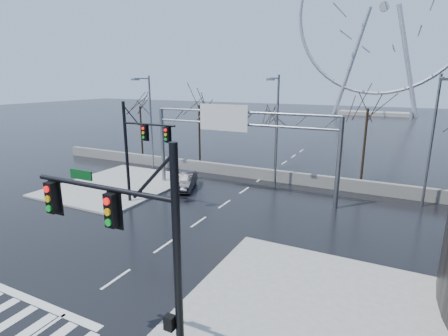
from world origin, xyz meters
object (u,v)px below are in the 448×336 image
Objects in this scene: signal_mast_far at (137,144)px; ferris_wheel at (383,14)px; signal_mast_near at (138,243)px; car at (185,181)px; sign_gantry at (236,134)px.

ferris_wheel reaches higher than signal_mast_far.
signal_mast_near reaches higher than car.
signal_mast_far reaches higher than car.
signal_mast_near is at bearing -73.81° from sign_gantry.
signal_mast_near is at bearing -89.92° from ferris_wheel.
ferris_wheel is (-0.14, 99.04, 21.26)m from signal_mast_near.
signal_mast_far is at bearing -132.47° from sign_gantry.
signal_mast_near is 19.79m from sign_gantry.
signal_mast_far is at bearing 130.26° from signal_mast_near.
ferris_wheel is at bearing 90.08° from signal_mast_near.
ferris_wheel is (10.87, 86.04, 21.30)m from signal_mast_far.
signal_mast_near is 1.80× the size of car.
sign_gantry is 0.32× the size of ferris_wheel.
signal_mast_near and signal_mast_far have the same top height.
car is at bearing 80.10° from signal_mast_far.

